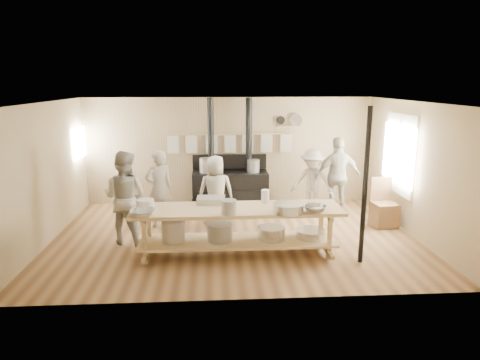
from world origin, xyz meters
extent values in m
plane|color=brown|center=(0.00, 0.00, 0.00)|extent=(7.00, 7.00, 0.00)
plane|color=tan|center=(0.00, 2.50, 1.30)|extent=(7.00, 0.00, 7.00)
plane|color=tan|center=(0.00, -2.50, 1.30)|extent=(7.00, 0.00, 7.00)
plane|color=tan|center=(-3.50, 0.00, 1.30)|extent=(0.00, 5.00, 5.00)
plane|color=tan|center=(3.50, 0.00, 1.30)|extent=(0.00, 5.00, 5.00)
plane|color=#B8AC89|center=(0.00, 0.00, 2.60)|extent=(7.00, 7.00, 0.00)
cube|color=beige|center=(3.47, 0.60, 1.50)|extent=(0.06, 1.35, 1.65)
plane|color=white|center=(3.43, 0.60, 1.50)|extent=(0.00, 1.50, 1.50)
cube|color=beige|center=(3.42, 0.60, 1.50)|extent=(0.02, 0.03, 1.50)
plane|color=white|center=(-3.45, 2.00, 1.60)|extent=(0.00, 0.90, 0.90)
cube|color=black|center=(0.00, 2.10, 0.42)|extent=(1.80, 0.70, 0.85)
cube|color=black|center=(0.00, 2.10, 0.05)|extent=(1.90, 0.75, 0.10)
cube|color=black|center=(0.00, 2.40, 1.05)|extent=(1.80, 0.12, 0.35)
cylinder|color=black|center=(-0.45, 2.15, 1.73)|extent=(0.15, 0.15, 1.75)
cylinder|color=black|center=(0.45, 2.15, 1.73)|extent=(0.15, 0.15, 1.75)
cylinder|color=#B2B2B7|center=(-0.55, 2.10, 1.02)|extent=(0.36, 0.36, 0.34)
cylinder|color=gray|center=(0.55, 2.05, 1.00)|extent=(0.30, 0.30, 0.30)
cylinder|color=tan|center=(0.00, 2.40, 1.72)|extent=(3.00, 0.04, 0.04)
cube|color=beige|center=(-1.35, 2.40, 1.50)|extent=(0.28, 0.01, 0.46)
cube|color=beige|center=(-0.90, 2.40, 1.50)|extent=(0.28, 0.01, 0.46)
cube|color=beige|center=(-0.45, 2.40, 1.50)|extent=(0.28, 0.01, 0.46)
cube|color=beige|center=(0.00, 2.40, 1.50)|extent=(0.28, 0.01, 0.46)
cube|color=beige|center=(0.45, 2.40, 1.50)|extent=(0.28, 0.01, 0.46)
cube|color=beige|center=(0.90, 2.40, 1.50)|extent=(0.28, 0.01, 0.46)
cube|color=beige|center=(1.35, 2.40, 1.50)|extent=(0.28, 0.01, 0.46)
cube|color=tan|center=(1.40, 2.42, 1.90)|extent=(0.50, 0.14, 0.03)
cylinder|color=black|center=(1.25, 2.44, 2.05)|extent=(0.20, 0.04, 0.20)
cylinder|color=silver|center=(1.62, 2.44, 2.05)|extent=(0.32, 0.03, 0.32)
cube|color=tan|center=(0.00, -0.90, 0.82)|extent=(3.60, 0.90, 0.06)
cube|color=tan|center=(0.00, -0.90, 0.25)|extent=(3.40, 0.80, 0.04)
cube|color=tan|center=(0.00, -0.90, 0.20)|extent=(3.30, 0.06, 0.06)
cube|color=tan|center=(-1.55, -1.20, 0.42)|extent=(0.07, 0.07, 0.85)
cube|color=tan|center=(-1.55, -0.60, 0.42)|extent=(0.07, 0.07, 0.85)
cube|color=tan|center=(1.55, -1.20, 0.42)|extent=(0.07, 0.07, 0.85)
cube|color=tan|center=(1.55, -0.60, 0.42)|extent=(0.07, 0.07, 0.85)
cylinder|color=#B2B2B7|center=(-1.10, -0.90, 0.46)|extent=(0.40, 0.40, 0.38)
cylinder|color=gray|center=(-0.30, -0.90, 0.42)|extent=(0.44, 0.44, 0.30)
cylinder|color=silver|center=(0.60, -0.90, 0.38)|extent=(0.48, 0.48, 0.22)
cylinder|color=silver|center=(1.30, -0.90, 0.34)|extent=(0.52, 0.52, 0.14)
cylinder|color=black|center=(2.05, -1.35, 1.30)|extent=(0.08, 0.08, 2.60)
imported|color=#AEA89A|center=(-1.53, 0.73, 0.81)|extent=(0.70, 0.62, 1.61)
imported|color=#AEA89A|center=(-2.04, -0.18, 0.87)|extent=(1.02, 0.90, 1.74)
imported|color=#AEA89A|center=(-0.36, 0.65, 0.75)|extent=(0.75, 0.50, 1.50)
imported|color=#AEA89A|center=(2.39, 1.29, 0.89)|extent=(1.08, 0.54, 1.78)
imported|color=#AEA89A|center=(1.83, 1.37, 0.75)|extent=(1.11, 0.93, 1.50)
cube|color=brown|center=(3.15, 0.41, 0.25)|extent=(0.51, 0.51, 0.50)
cube|color=brown|center=(3.13, 0.62, 0.73)|extent=(0.47, 0.09, 0.56)
imported|color=white|center=(-1.55, -1.23, 0.90)|extent=(0.41, 0.41, 0.10)
imported|color=silver|center=(-1.55, -1.17, 0.90)|extent=(0.39, 0.39, 0.09)
imported|color=white|center=(0.83, -1.17, 0.91)|extent=(0.65, 0.65, 0.11)
imported|color=silver|center=(1.28, -1.23, 0.91)|extent=(0.48, 0.48, 0.12)
cube|color=#B2B2B7|center=(-0.45, -0.57, 0.91)|extent=(0.50, 0.34, 0.11)
cylinder|color=silver|center=(0.82, -1.23, 0.93)|extent=(0.61, 0.61, 0.16)
cylinder|color=gray|center=(-0.15, -1.23, 0.97)|extent=(0.34, 0.34, 0.23)
cylinder|color=white|center=(-1.55, -0.94, 0.94)|extent=(0.38, 0.38, 0.18)
cylinder|color=white|center=(0.52, -0.57, 0.96)|extent=(0.17, 0.17, 0.23)
camera|label=1|loc=(-0.39, -7.92, 2.96)|focal=32.00mm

